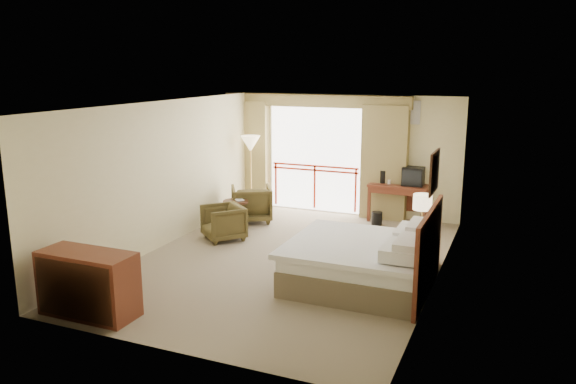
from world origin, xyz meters
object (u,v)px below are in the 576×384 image
at_px(table_lamp, 423,203).
at_px(armchair_far, 252,221).
at_px(dresser, 88,284).
at_px(desk, 399,192).
at_px(floor_lamp, 250,147).
at_px(wastebasket, 377,218).
at_px(nightstand, 420,247).
at_px(bed, 364,262).
at_px(armchair_near, 224,239).
at_px(side_table, 236,209).
at_px(tv, 413,177).

bearing_deg(table_lamp, armchair_far, 160.92).
height_order(table_lamp, dresser, table_lamp).
bearing_deg(desk, floor_lamp, -166.96).
bearing_deg(wastebasket, nightstand, -59.36).
height_order(bed, dresser, bed).
bearing_deg(bed, dresser, -141.83).
distance_m(table_lamp, dresser, 5.38).
xyz_separation_m(bed, desk, (-0.29, 3.91, 0.26)).
height_order(table_lamp, floor_lamp, floor_lamp).
distance_m(nightstand, dresser, 5.31).
height_order(armchair_near, floor_lamp, floor_lamp).
xyz_separation_m(bed, table_lamp, (0.63, 1.29, 0.70)).
xyz_separation_m(table_lamp, desk, (-0.92, 2.61, -0.44)).
height_order(wastebasket, armchair_far, armchair_far).
distance_m(bed, armchair_near, 3.39).
bearing_deg(desk, armchair_near, -132.21).
distance_m(side_table, floor_lamp, 1.81).
relative_size(armchair_far, armchair_near, 1.15).
height_order(wastebasket, floor_lamp, floor_lamp).
distance_m(armchair_near, dresser, 3.73).
xyz_separation_m(bed, tv, (0.01, 3.85, 0.64)).
relative_size(bed, desk, 1.70).
distance_m(armchair_far, dresser, 5.13).
bearing_deg(tv, floor_lamp, 168.67).
xyz_separation_m(bed, side_table, (-3.29, 2.02, 0.02)).
distance_m(armchair_near, floor_lamp, 2.70).
bearing_deg(table_lamp, desk, 109.48).
bearing_deg(bed, desk, 94.26).
bearing_deg(tv, bed, -108.34).
bearing_deg(side_table, nightstand, -11.18).
distance_m(desk, dresser, 7.00).
bearing_deg(floor_lamp, nightstand, -26.94).
height_order(tv, wastebasket, tv).
bearing_deg(armchair_far, floor_lamp, -94.01).
bearing_deg(armchair_far, desk, 172.60).
xyz_separation_m(desk, tv, (0.30, -0.06, 0.38)).
distance_m(tv, floor_lamp, 3.70).
xyz_separation_m(bed, dresser, (-3.15, -2.48, 0.07)).
relative_size(nightstand, dresser, 0.48).
distance_m(nightstand, armchair_far, 4.12).
distance_m(side_table, dresser, 4.50).
bearing_deg(wastebasket, desk, 57.58).
xyz_separation_m(armchair_far, side_table, (-0.06, -0.61, 0.40)).
height_order(nightstand, tv, tv).
height_order(table_lamp, tv, table_lamp).
height_order(nightstand, desk, desk).
height_order(table_lamp, side_table, table_lamp).
distance_m(bed, table_lamp, 1.60).
relative_size(tv, armchair_far, 0.52).
bearing_deg(wastebasket, armchair_near, -139.44).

